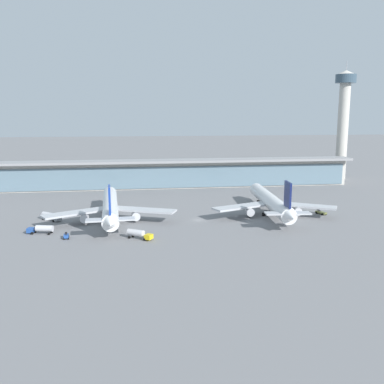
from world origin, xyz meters
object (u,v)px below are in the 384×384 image
(airliner_left_stand, at_px, (110,207))
(service_truck_on_taxiway_blue, at_px, (66,236))
(service_truck_under_wing_olive, at_px, (321,212))
(control_tower, at_px, (344,116))
(service_truck_by_tail_yellow, at_px, (139,234))
(service_truck_near_nose_blue, at_px, (41,229))
(airliner_centre_stand, at_px, (271,202))
(service_truck_mid_apron_grey, at_px, (51,216))

(airliner_left_stand, xyz_separation_m, service_truck_on_taxiway_blue, (-12.92, -21.83, -4.39))
(service_truck_under_wing_olive, height_order, control_tower, control_tower)
(service_truck_under_wing_olive, bearing_deg, service_truck_on_taxiway_blue, -167.85)
(service_truck_under_wing_olive, distance_m, service_truck_by_tail_yellow, 75.72)
(service_truck_near_nose_blue, bearing_deg, service_truck_under_wing_olive, 7.47)
(airliner_left_stand, xyz_separation_m, service_truck_under_wing_olive, (81.77, -1.44, -4.45))
(service_truck_under_wing_olive, bearing_deg, airliner_centre_stand, 174.81)
(airliner_centre_stand, xyz_separation_m, control_tower, (72.23, 85.71, 32.48))
(airliner_left_stand, distance_m, service_truck_on_taxiway_blue, 25.74)
(airliner_left_stand, distance_m, service_truck_under_wing_olive, 81.91)
(airliner_left_stand, relative_size, airliner_centre_stand, 1.00)
(service_truck_by_tail_yellow, bearing_deg, airliner_centre_stand, 26.35)
(service_truck_under_wing_olive, distance_m, service_truck_on_taxiway_blue, 96.86)
(service_truck_near_nose_blue, distance_m, control_tower, 189.25)
(service_truck_on_taxiway_blue, height_order, control_tower, control_tower)
(airliner_centre_stand, bearing_deg, service_truck_mid_apron_grey, 178.06)
(service_truck_mid_apron_grey, bearing_deg, control_tower, 27.95)
(service_truck_under_wing_olive, xyz_separation_m, service_truck_on_taxiway_blue, (-94.69, -20.39, 0.07))
(service_truck_under_wing_olive, height_order, service_truck_by_tail_yellow, service_truck_by_tail_yellow)
(airliner_left_stand, height_order, control_tower, control_tower)
(control_tower, bearing_deg, airliner_centre_stand, -130.12)
(airliner_left_stand, relative_size, service_truck_under_wing_olive, 9.14)
(service_truck_mid_apron_grey, distance_m, service_truck_by_tail_yellow, 42.90)
(service_truck_near_nose_blue, bearing_deg, airliner_centre_stand, 10.42)
(airliner_left_stand, height_order, airliner_centre_stand, same)
(service_truck_under_wing_olive, xyz_separation_m, service_truck_mid_apron_grey, (-103.86, 4.66, 0.90))
(service_truck_near_nose_blue, relative_size, service_truck_by_tail_yellow, 1.06)
(service_truck_by_tail_yellow, xyz_separation_m, control_tower, (124.15, 111.42, 36.03))
(airliner_left_stand, relative_size, service_truck_mid_apron_grey, 7.82)
(service_truck_on_taxiway_blue, xyz_separation_m, control_tower, (146.99, 107.91, 36.86))
(airliner_centre_stand, xyz_separation_m, service_truck_by_tail_yellow, (-51.92, -25.71, -3.55))
(airliner_centre_stand, relative_size, service_truck_near_nose_blue, 7.06)
(airliner_centre_stand, distance_m, control_tower, 116.69)
(service_truck_near_nose_blue, height_order, service_truck_under_wing_olive, service_truck_near_nose_blue)
(service_truck_mid_apron_grey, bearing_deg, airliner_centre_stand, -1.94)
(service_truck_on_taxiway_blue, bearing_deg, service_truck_by_tail_yellow, -8.75)
(airliner_centre_stand, relative_size, service_truck_under_wing_olive, 9.14)
(service_truck_on_taxiway_blue, bearing_deg, service_truck_mid_apron_grey, 110.11)
(service_truck_by_tail_yellow, distance_m, control_tower, 170.66)
(service_truck_under_wing_olive, distance_m, service_truck_mid_apron_grey, 103.97)
(service_truck_by_tail_yellow, xyz_separation_m, service_truck_on_taxiway_blue, (-22.84, 3.51, -0.83))
(service_truck_mid_apron_grey, bearing_deg, service_truck_under_wing_olive, -2.57)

